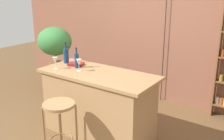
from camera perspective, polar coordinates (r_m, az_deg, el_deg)
The scene contains 10 objects.
back_wall at distance 4.73m, azimuth 9.36°, elevation 10.42°, with size 6.40×0.10×2.80m, color #8C5642.
kitchen_counter at distance 3.61m, azimuth -2.93°, elevation -7.30°, with size 1.58×0.70×0.90m.
bar_stool at distance 3.17m, azimuth -11.27°, elevation -9.88°, with size 0.37×0.37×0.70m.
plant_stool at distance 5.07m, azimuth -11.71°, elevation -3.24°, with size 0.35×0.35×0.40m, color #2D2823.
potted_plant at distance 4.85m, azimuth -12.29°, elevation 5.63°, with size 0.64×0.57×0.89m.
bottle_soda_blue at distance 3.66m, azimuth -7.65°, elevation 2.11°, with size 0.06×0.06×0.28m.
bottle_wine_red at distance 3.92m, azimuth -9.92°, elevation 3.16°, with size 0.08×0.08×0.31m.
wine_glass_left at distance 3.66m, azimuth -12.20°, elevation 2.01°, with size 0.07×0.07×0.16m.
wine_glass_center at distance 3.50m, azimuth -7.18°, elevation 1.59°, with size 0.07×0.07×0.16m.
cookbook at distance 3.80m, azimuth -7.80°, elevation 1.26°, with size 0.21×0.15×0.04m, color maroon.
Camera 1 is at (2.01, -2.29, 1.97)m, focal length 42.26 mm.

